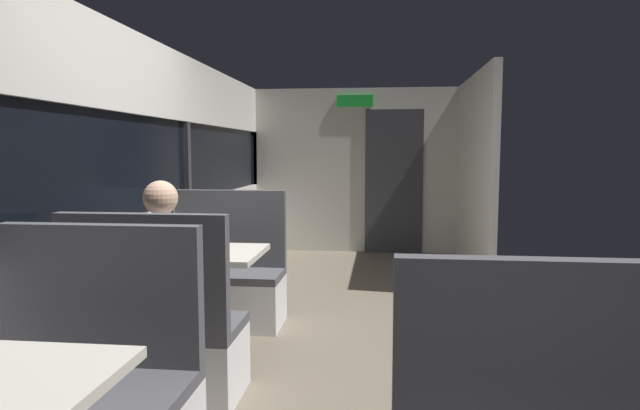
# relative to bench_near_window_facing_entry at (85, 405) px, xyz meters

# --- Properties ---
(ground_plane) EXTENTS (3.30, 9.20, 0.02)m
(ground_plane) POSITION_rel_bench_near_window_facing_entry_xyz_m (0.89, 1.39, -0.34)
(ground_plane) COLOR #665B4C
(carriage_window_panel_left) EXTENTS (0.09, 8.48, 2.30)m
(carriage_window_panel_left) POSITION_rel_bench_near_window_facing_entry_xyz_m (-0.56, 1.39, 0.78)
(carriage_window_panel_left) COLOR beige
(carriage_window_panel_left) RESTS_ON ground_plane
(carriage_end_bulkhead) EXTENTS (2.90, 0.11, 2.30)m
(carriage_end_bulkhead) POSITION_rel_bench_near_window_facing_entry_xyz_m (0.95, 5.59, 0.81)
(carriage_end_bulkhead) COLOR beige
(carriage_end_bulkhead) RESTS_ON ground_plane
(carriage_aisle_panel_right) EXTENTS (0.08, 2.40, 2.30)m
(carriage_aisle_panel_right) POSITION_rel_bench_near_window_facing_entry_xyz_m (2.34, 4.39, 0.82)
(carriage_aisle_panel_right) COLOR beige
(carriage_aisle_panel_right) RESTS_ON ground_plane
(bench_near_window_facing_entry) EXTENTS (0.95, 0.50, 1.10)m
(bench_near_window_facing_entry) POSITION_rel_bench_near_window_facing_entry_xyz_m (0.00, 0.00, 0.00)
(bench_near_window_facing_entry) COLOR silver
(bench_near_window_facing_entry) RESTS_ON ground_plane
(dining_table_mid_window) EXTENTS (0.90, 0.70, 0.74)m
(dining_table_mid_window) POSITION_rel_bench_near_window_facing_entry_xyz_m (0.00, 1.47, 0.31)
(dining_table_mid_window) COLOR #9E9EA3
(dining_table_mid_window) RESTS_ON ground_plane
(bench_mid_window_facing_end) EXTENTS (0.95, 0.50, 1.10)m
(bench_mid_window_facing_end) POSITION_rel_bench_near_window_facing_entry_xyz_m (0.00, 0.77, 0.00)
(bench_mid_window_facing_end) COLOR silver
(bench_mid_window_facing_end) RESTS_ON ground_plane
(bench_mid_window_facing_entry) EXTENTS (0.95, 0.50, 1.10)m
(bench_mid_window_facing_entry) POSITION_rel_bench_near_window_facing_entry_xyz_m (0.00, 2.17, 0.00)
(bench_mid_window_facing_entry) COLOR silver
(bench_mid_window_facing_entry) RESTS_ON ground_plane
(seated_passenger) EXTENTS (0.47, 0.55, 1.26)m
(seated_passenger) POSITION_rel_bench_near_window_facing_entry_xyz_m (0.00, 0.85, 0.21)
(seated_passenger) COLOR #26262D
(seated_passenger) RESTS_ON ground_plane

